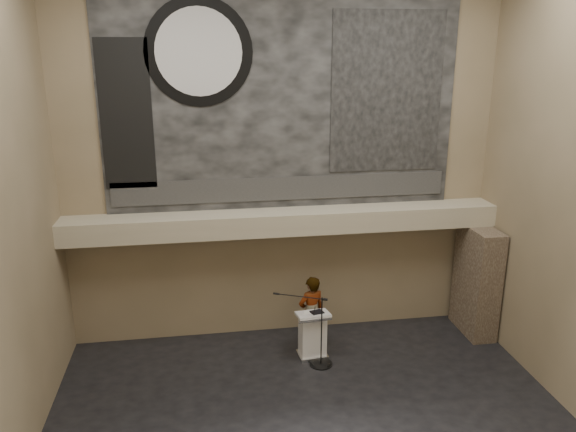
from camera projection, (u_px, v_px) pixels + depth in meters
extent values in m
plane|color=black|center=(315.00, 431.00, 10.38)|extent=(10.00, 10.00, 0.00)
cube|color=#78694C|center=(283.00, 162.00, 12.92)|extent=(10.00, 0.02, 8.50)
cube|color=#78694C|center=(406.00, 327.00, 5.36)|extent=(10.00, 0.02, 8.50)
cube|color=tan|center=(285.00, 221.00, 12.92)|extent=(10.00, 0.80, 0.50)
cylinder|color=#B2893D|center=(216.00, 237.00, 12.71)|extent=(0.04, 0.04, 0.06)
cylinder|color=#B2893D|center=(365.00, 230.00, 13.24)|extent=(0.04, 0.04, 0.06)
cube|color=black|center=(283.00, 99.00, 12.47)|extent=(8.00, 0.05, 5.00)
cube|color=#2B2B2B|center=(283.00, 188.00, 13.03)|extent=(7.76, 0.02, 0.55)
cylinder|color=black|center=(199.00, 52.00, 11.87)|extent=(2.30, 0.02, 2.30)
cylinder|color=silver|center=(199.00, 52.00, 11.85)|extent=(1.84, 0.02, 1.84)
cube|color=black|center=(387.00, 93.00, 12.76)|extent=(2.60, 0.02, 3.60)
cube|color=black|center=(126.00, 115.00, 12.01)|extent=(1.10, 0.02, 3.20)
cube|color=#46372B|center=(477.00, 280.00, 13.66)|extent=(0.60, 1.40, 2.70)
cube|color=silver|center=(312.00, 355.00, 12.86)|extent=(0.69, 0.55, 0.08)
cube|color=white|center=(312.00, 334.00, 12.71)|extent=(0.60, 0.44, 0.96)
cube|color=white|center=(313.00, 314.00, 12.55)|extent=(0.77, 0.58, 0.13)
cube|color=black|center=(317.00, 312.00, 12.53)|extent=(0.32, 0.28, 0.04)
cube|color=silver|center=(308.00, 314.00, 12.51)|extent=(0.29, 0.34, 0.00)
imported|color=white|center=(311.00, 313.00, 12.99)|extent=(0.76, 0.61, 1.80)
cylinder|color=black|center=(321.00, 364.00, 12.55)|extent=(0.52, 0.52, 0.02)
cylinder|color=black|center=(321.00, 331.00, 12.31)|extent=(0.03, 0.03, 1.64)
cylinder|color=black|center=(299.00, 296.00, 12.22)|extent=(1.05, 0.50, 0.02)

